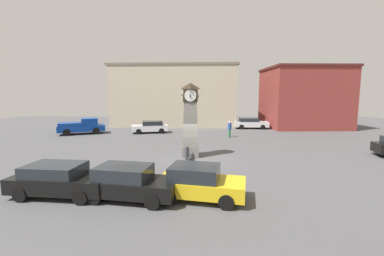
# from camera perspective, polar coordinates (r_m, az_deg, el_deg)

# --- Properties ---
(ground_plane) EXTENTS (74.08, 74.08, 0.00)m
(ground_plane) POSITION_cam_1_polar(r_m,az_deg,el_deg) (18.81, 0.17, -6.85)
(ground_plane) COLOR #4C4C4F
(clock_tower) EXTENTS (1.30, 1.39, 5.50)m
(clock_tower) POSITION_cam_1_polar(r_m,az_deg,el_deg) (19.11, -0.34, 1.32)
(clock_tower) COLOR slate
(clock_tower) RESTS_ON ground_plane
(bollard_near_tower) EXTENTS (0.29, 0.29, 1.00)m
(bollard_near_tower) POSITION_cam_1_polar(r_m,az_deg,el_deg) (18.45, -1.10, -5.52)
(bollard_near_tower) COLOR #333338
(bollard_near_tower) RESTS_ON ground_plane
(bollard_mid_row) EXTENTS (0.28, 0.28, 0.89)m
(bollard_mid_row) POSITION_cam_1_polar(r_m,az_deg,el_deg) (16.96, 0.05, -6.88)
(bollard_mid_row) COLOR #333338
(bollard_mid_row) RESTS_ON ground_plane
(bollard_far_row) EXTENTS (0.25, 0.25, 0.95)m
(bollard_far_row) POSITION_cam_1_polar(r_m,az_deg,el_deg) (15.55, -0.47, -8.08)
(bollard_far_row) COLOR #333338
(bollard_far_row) RESTS_ON ground_plane
(car_navy_sedan) EXTENTS (4.63, 2.38, 1.47)m
(car_navy_sedan) POSITION_cam_1_polar(r_m,az_deg,el_deg) (13.49, -27.21, -10.11)
(car_navy_sedan) COLOR black
(car_navy_sedan) RESTS_ON ground_plane
(car_near_tower) EXTENTS (4.46, 2.53, 1.51)m
(car_near_tower) POSITION_cam_1_polar(r_m,az_deg,el_deg) (11.98, -13.87, -11.62)
(car_near_tower) COLOR black
(car_near_tower) RESTS_ON ground_plane
(car_by_building) EXTENTS (4.16, 2.58, 1.51)m
(car_by_building) POSITION_cam_1_polar(r_m,az_deg,el_deg) (11.66, 1.57, -11.95)
(car_by_building) COLOR gold
(car_by_building) RESTS_ON ground_plane
(car_silver_hatch) EXTENTS (4.67, 2.19, 1.48)m
(car_silver_hatch) POSITION_cam_1_polar(r_m,az_deg,el_deg) (36.25, 12.88, 1.08)
(car_silver_hatch) COLOR silver
(car_silver_hatch) RESTS_ON ground_plane
(car_end_of_row) EXTENTS (4.65, 2.86, 1.46)m
(car_end_of_row) POSITION_cam_1_polar(r_m,az_deg,el_deg) (31.76, -9.23, 0.29)
(car_end_of_row) COLOR silver
(car_end_of_row) RESTS_ON ground_plane
(pickup_truck) EXTENTS (5.59, 4.00, 1.85)m
(pickup_truck) POSITION_cam_1_polar(r_m,az_deg,el_deg) (33.16, -23.30, 0.38)
(pickup_truck) COLOR navy
(pickup_truck) RESTS_ON ground_plane
(pedestrian_crossing_lot) EXTENTS (0.44, 0.46, 1.78)m
(pedestrian_crossing_lot) POSITION_cam_1_polar(r_m,az_deg,el_deg) (28.34, 8.36, 0.01)
(pedestrian_crossing_lot) COLOR #338C4C
(pedestrian_crossing_lot) RESTS_ON ground_plane
(warehouse_blue_far) EXTENTS (18.67, 7.31, 8.98)m
(warehouse_blue_far) POSITION_cam_1_polar(r_m,az_deg,el_deg) (38.63, -3.95, 7.18)
(warehouse_blue_far) COLOR #B7A88E
(warehouse_blue_far) RESTS_ON ground_plane
(storefront_low_left) EXTENTS (10.84, 9.43, 8.46)m
(storefront_low_left) POSITION_cam_1_polar(r_m,az_deg,el_deg) (40.01, 23.47, 6.22)
(storefront_low_left) COLOR maroon
(storefront_low_left) RESTS_ON ground_plane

